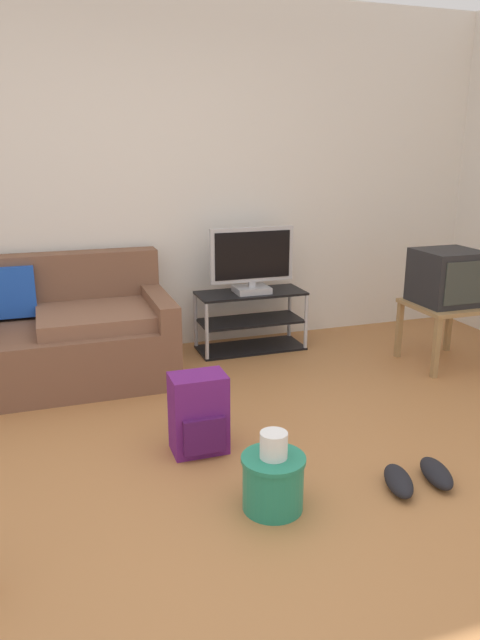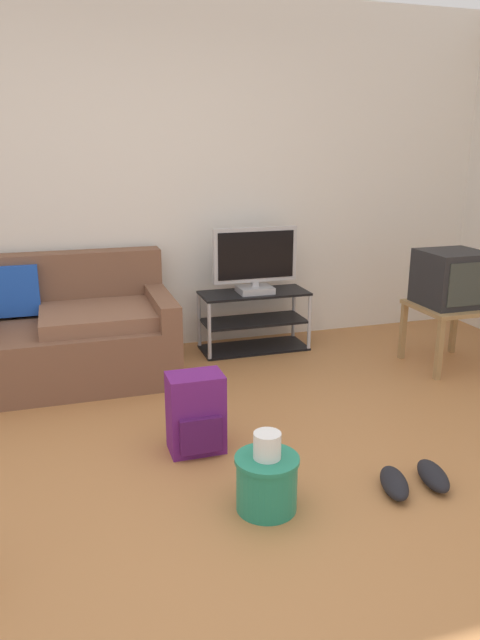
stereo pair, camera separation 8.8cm
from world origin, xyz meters
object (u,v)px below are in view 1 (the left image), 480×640
object	(u,v)px
tv_stand	(251,321)
cleaning_bucket	(273,478)
flat_tv	(252,261)
side_table	(445,313)
couch	(14,340)
crt_tv	(447,277)
backpack	(199,414)
sneakers_pair	(418,477)

from	to	relation	value
tv_stand	cleaning_bucket	distance (m)	2.22
flat_tv	side_table	bearing A→B (deg)	-31.08
flat_tv	couch	bearing A→B (deg)	-175.90
couch	crt_tv	size ratio (longest dim) A/B	4.85
tv_stand	side_table	size ratio (longest dim) A/B	1.64
backpack	cleaning_bucket	size ratio (longest dim) A/B	1.16
couch	backpack	xyz separation A→B (m)	(0.96, -1.35, -0.10)
tv_stand	side_table	world-z (taller)	tv_stand
cleaning_bucket	sneakers_pair	bearing A→B (deg)	-4.20
tv_stand	backpack	size ratio (longest dim) A/B	1.96
flat_tv	backpack	distance (m)	1.77
cleaning_bucket	flat_tv	bearing A→B (deg)	72.75
tv_stand	side_table	xyz separation A→B (m)	(1.26, -0.78, 0.16)
couch	tv_stand	size ratio (longest dim) A/B	2.48
crt_tv	side_table	bearing A→B (deg)	-90.00
cleaning_bucket	side_table	bearing A→B (deg)	34.90
couch	sneakers_pair	distance (m)	2.77
couch	backpack	world-z (taller)	couch
couch	crt_tv	bearing A→B (deg)	-11.44
flat_tv	sneakers_pair	xyz separation A→B (m)	(0.09, -2.15, -0.69)
side_table	cleaning_bucket	distance (m)	2.35
couch	side_table	world-z (taller)	couch
couch	backpack	size ratio (longest dim) A/B	4.85
backpack	sneakers_pair	xyz separation A→B (m)	(0.92, -0.68, -0.17)
tv_stand	flat_tv	bearing A→B (deg)	-90.00
side_table	cleaning_bucket	size ratio (longest dim) A/B	1.38
crt_tv	sneakers_pair	xyz separation A→B (m)	(-1.18, -1.41, -0.63)
crt_tv	sneakers_pair	distance (m)	1.94
couch	crt_tv	distance (m)	3.14
couch	flat_tv	xyz separation A→B (m)	(1.79, 0.13, 0.42)
flat_tv	sneakers_pair	distance (m)	2.26
backpack	sneakers_pair	distance (m)	1.15
side_table	cleaning_bucket	world-z (taller)	side_table
tv_stand	flat_tv	size ratio (longest dim) A/B	1.27
tv_stand	sneakers_pair	xyz separation A→B (m)	(0.09, -2.18, -0.19)
flat_tv	side_table	world-z (taller)	flat_tv
couch	cleaning_bucket	distance (m)	2.28
crt_tv	sneakers_pair	world-z (taller)	crt_tv
couch	side_table	size ratio (longest dim) A/B	4.07
couch	crt_tv	xyz separation A→B (m)	(3.05, -0.62, 0.36)
flat_tv	sneakers_pair	bearing A→B (deg)	-87.71
tv_stand	cleaning_bucket	world-z (taller)	tv_stand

